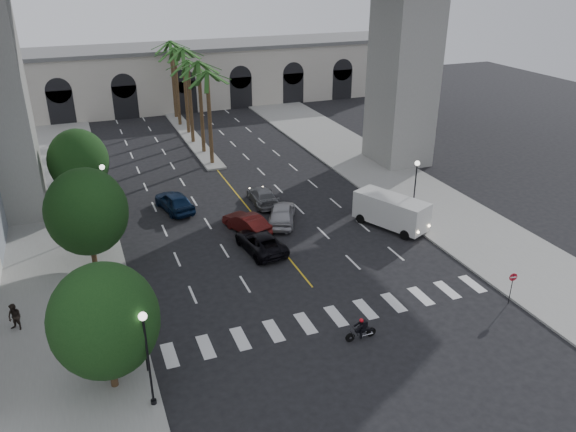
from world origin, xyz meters
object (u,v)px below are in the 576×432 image
at_px(car_c, 260,242).
at_px(car_d, 263,196).
at_px(lamp_post_left_far, 105,191).
at_px(motorcycle_rider, 362,329).
at_px(traffic_signal_near, 143,333).
at_px(car_a, 282,213).
at_px(cargo_van, 392,211).
at_px(car_b, 247,223).
at_px(pedestrian_a, 78,293).
at_px(lamp_post_left_near, 147,352).
at_px(lamp_post_right, 415,186).
at_px(do_not_enter_sign, 512,282).
at_px(car_e, 174,201).
at_px(traffic_signal_far, 133,293).
at_px(pedestrian_b, 15,317).

xyz_separation_m(car_c, car_d, (3.00, 8.15, -0.02)).
bearing_deg(lamp_post_left_far, motorcycle_rider, -59.52).
distance_m(traffic_signal_near, car_a, 19.45).
xyz_separation_m(car_a, cargo_van, (7.81, -3.88, 0.56)).
bearing_deg(car_b, pedestrian_a, 7.44).
height_order(lamp_post_left_near, car_b, lamp_post_left_near).
height_order(car_c, car_d, car_c).
relative_size(motorcycle_rider, pedestrian_a, 1.06).
bearing_deg(lamp_post_right, do_not_enter_sign, -93.88).
relative_size(car_e, cargo_van, 0.78).
bearing_deg(car_d, traffic_signal_far, 52.70).
height_order(lamp_post_left_near, do_not_enter_sign, lamp_post_left_near).
height_order(lamp_post_left_far, motorcycle_rider, lamp_post_left_far).
xyz_separation_m(motorcycle_rider, cargo_van, (9.08, 12.03, 0.80)).
relative_size(car_a, pedestrian_b, 3.01).
xyz_separation_m(traffic_signal_far, car_c, (9.80, 6.58, -1.79)).
relative_size(lamp_post_left_far, traffic_signal_near, 1.47).
xyz_separation_m(car_a, car_d, (-0.15, 4.32, -0.15)).
bearing_deg(lamp_post_right, traffic_signal_far, -164.02).
distance_m(car_c, pedestrian_a, 13.10).
xyz_separation_m(lamp_post_left_far, car_b, (9.90, -4.59, -2.46)).
xyz_separation_m(lamp_post_right, car_c, (-12.90, 0.08, -2.50)).
height_order(motorcycle_rider, car_b, car_b).
relative_size(cargo_van, pedestrian_a, 3.52).
height_order(lamp_post_right, car_d, lamp_post_right).
height_order(lamp_post_left_far, pedestrian_a, lamp_post_left_far).
bearing_deg(motorcycle_rider, do_not_enter_sign, -1.92).
bearing_deg(lamp_post_left_near, car_d, 58.73).
bearing_deg(car_d, pedestrian_b, 36.49).
bearing_deg(traffic_signal_near, car_d, 55.66).
height_order(traffic_signal_far, pedestrian_b, traffic_signal_far).
bearing_deg(car_a, motorcycle_rider, 110.19).
bearing_deg(do_not_enter_sign, pedestrian_b, 173.31).
xyz_separation_m(lamp_post_right, traffic_signal_far, (-22.70, -6.50, -0.71)).
xyz_separation_m(car_c, cargo_van, (10.96, -0.05, 0.70)).
bearing_deg(cargo_van, lamp_post_right, -25.53).
relative_size(lamp_post_left_near, car_b, 1.16).
height_order(car_d, do_not_enter_sign, do_not_enter_sign).
distance_m(car_b, do_not_enter_sign, 19.77).
height_order(car_e, pedestrian_a, pedestrian_a).
bearing_deg(car_a, car_d, -63.27).
relative_size(lamp_post_left_far, pedestrian_a, 2.97).
bearing_deg(car_a, traffic_signal_near, 72.85).
xyz_separation_m(lamp_post_left_near, car_d, (12.90, 21.24, -2.51)).
bearing_deg(cargo_van, traffic_signal_far, 172.97).
distance_m(lamp_post_left_near, traffic_signal_near, 2.60).
height_order(traffic_signal_far, motorcycle_rider, traffic_signal_far).
bearing_deg(lamp_post_left_near, motorcycle_rider, 4.86).
height_order(car_a, pedestrian_a, pedestrian_a).
xyz_separation_m(car_a, car_c, (-3.15, -3.83, -0.13)).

